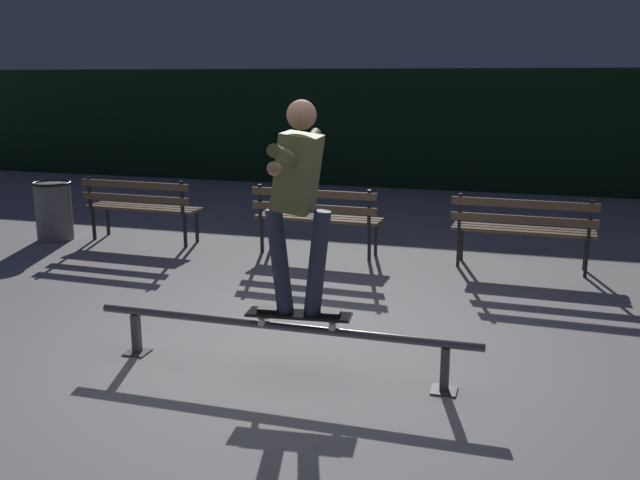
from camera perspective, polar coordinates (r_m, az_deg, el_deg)
The scene contains 9 objects.
ground_plane at distance 5.62m, azimuth -2.34°, elevation -9.64°, with size 90.00×90.00×0.00m, color #ADAAA8.
hedge_backdrop at distance 14.45m, azimuth 9.93°, elevation 9.00°, with size 24.00×1.20×2.34m, color black.
grind_rail at distance 5.29m, azimuth -3.27°, elevation -7.61°, with size 3.01×0.18×0.39m.
skateboard at distance 5.19m, azimuth -1.75°, elevation -6.17°, with size 0.80×0.28×0.09m.
skateboarder at distance 4.96m, azimuth -1.79°, elevation 4.09°, with size 0.63×1.40×1.56m.
park_bench_leftmost at distance 9.64m, azimuth -14.50°, elevation 2.95°, with size 1.61×0.46×0.88m.
park_bench_left_center at distance 8.64m, azimuth -0.30°, elevation 2.22°, with size 1.61×0.46×0.88m.
park_bench_right_center at distance 8.28m, azimuth 16.27°, elevation 1.20°, with size 1.61×0.46×0.88m.
trash_can at distance 10.17m, azimuth -20.97°, elevation 2.30°, with size 0.52×0.52×0.80m.
Camera 1 is at (1.69, -4.90, 2.18)m, focal length 39.10 mm.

